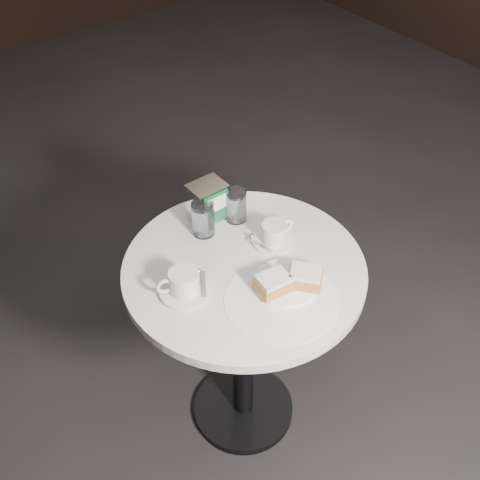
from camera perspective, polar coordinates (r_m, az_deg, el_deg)
The scene contains 9 objects.
ground at distance 2.30m, azimuth 0.31°, elevation -15.81°, with size 7.00×7.00×0.00m, color black.
cafe_table at distance 1.86m, azimuth 0.37°, elevation -6.82°, with size 0.70×0.70×0.74m.
sugar_spill at distance 1.63m, azimuth 3.95°, elevation -5.69°, with size 0.31×0.31×0.00m, color white.
beignet_plate at distance 1.65m, azimuth 4.59°, elevation -3.91°, with size 0.24×0.24×0.06m.
coffee_cup_left at distance 1.63m, azimuth -5.37°, elevation -4.18°, with size 0.18×0.18×0.07m.
coffee_cup_right at distance 1.78m, azimuth 3.23°, elevation 0.56°, with size 0.14×0.13×0.07m.
water_glass_left at distance 1.79m, azimuth -3.52°, elevation 2.01°, with size 0.08×0.08×0.11m.
water_glass_right at distance 1.84m, azimuth -0.38°, elevation 3.24°, with size 0.07×0.07×0.10m.
napkin_dispenser at distance 1.84m, azimuth -3.07°, elevation 3.62°, with size 0.11×0.09×0.13m.
Camera 1 is at (-0.74, -0.97, 1.95)m, focal length 45.00 mm.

